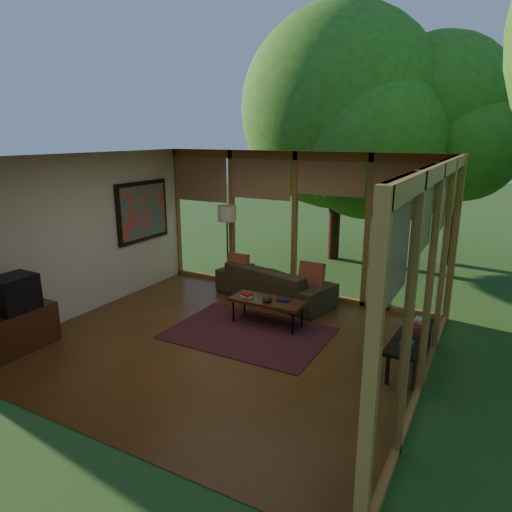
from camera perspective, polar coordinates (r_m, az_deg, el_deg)
The scene contains 25 objects.
floor at distance 6.89m, azimuth -3.97°, elevation -10.75°, with size 5.50×5.50×0.00m, color brown.
ceiling at distance 6.22m, azimuth -4.43°, elevation 12.28°, with size 5.50×5.50×0.00m, color silver.
wall_left at distance 8.21m, azimuth -20.61°, elevation 2.49°, with size 0.04×5.00×2.70m, color beige.
wall_front at distance 4.63m, azimuth -21.20°, elevation -6.80°, with size 5.50×0.04×2.70m, color beige.
window_wall_back at distance 8.58m, azimuth 4.85°, elevation 3.91°, with size 5.50×0.12×2.70m, color olive.
window_wall_right at distance 5.51m, azimuth 20.76°, elevation -3.33°, with size 0.12×5.00×2.70m, color olive.
tree_nw at distance 11.26m, azimuth 10.49°, elevation 17.61°, with size 4.59×4.59×5.86m.
tree_ne at distance 11.60m, azimuth 21.85°, elevation 16.43°, with size 3.38×3.38×5.19m.
rug at distance 7.17m, azimuth -0.90°, elevation -9.59°, with size 2.39×1.69×0.01m, color maroon.
sofa at distance 8.47m, azimuth 2.30°, elevation -3.35°, with size 2.25×0.88×0.66m, color #3D351E.
pillow_left at distance 8.69m, azimuth -2.27°, elevation -1.09°, with size 0.41×0.14×0.41m, color maroon.
pillow_right at distance 8.05m, azimuth 6.96°, elevation -2.39°, with size 0.44×0.15×0.44m, color maroon.
ct_book_lower at distance 7.45m, azimuth -1.15°, elevation -5.03°, with size 0.19×0.14×0.03m, color beige.
ct_book_upper at distance 7.44m, azimuth -1.16°, elevation -4.82°, with size 0.17×0.13×0.03m, color maroon.
ct_book_side at distance 7.30m, azimuth 3.47°, elevation -5.47°, with size 0.21×0.16×0.03m, color black.
ct_bowl at distance 7.22m, azimuth 1.42°, elevation -5.50°, with size 0.16×0.16×0.07m, color black.
media_cabinet at distance 7.39m, azimuth -27.56°, elevation -8.14°, with size 0.50×1.00×0.60m, color #4E2915.
television at distance 7.19m, azimuth -27.99°, elevation -4.13°, with size 0.45×0.55×0.50m, color black.
console_book_a at distance 6.03m, azimuth 16.93°, elevation -10.15°, with size 0.22×0.16×0.08m, color #325849.
console_book_b at distance 6.43m, azimuth 17.78°, elevation -8.46°, with size 0.24×0.18×0.11m, color maroon.
console_book_c at distance 6.80m, azimuth 18.43°, elevation -7.41°, with size 0.24×0.17×0.06m, color beige.
floor_lamp at distance 8.94m, azimuth -3.65°, elevation 4.74°, with size 0.36×0.36×1.65m.
coffee_table at distance 7.35m, azimuth 1.43°, elevation -5.71°, with size 1.20×0.50×0.43m.
side_console at distance 6.42m, azimuth 17.62°, elevation -9.44°, with size 0.60×1.40×0.46m.
wall_painting at distance 9.10m, azimuth -13.96°, elevation 5.44°, with size 0.06×1.35×1.15m.
Camera 1 is at (3.37, -5.22, 2.98)m, focal length 32.00 mm.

